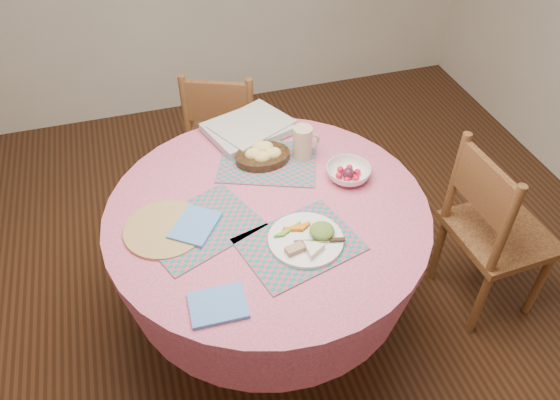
{
  "coord_description": "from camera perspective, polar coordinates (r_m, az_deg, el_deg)",
  "views": [
    {
      "loc": [
        -0.39,
        -1.46,
        2.17
      ],
      "look_at": [
        0.05,
        0.0,
        0.78
      ],
      "focal_mm": 35.0,
      "sensor_mm": 36.0,
      "label": 1
    }
  ],
  "objects": [
    {
      "name": "chair_right",
      "position": [
        2.56,
        21.31,
        -2.89
      ],
      "size": [
        0.42,
        0.44,
        0.9
      ],
      "rotation": [
        0.0,
        0.0,
        1.62
      ],
      "color": "brown",
      "rests_on": "ground"
    },
    {
      "name": "placemat_front",
      "position": [
        1.94,
        2.04,
        -4.64
      ],
      "size": [
        0.46,
        0.39,
        0.01
      ],
      "primitive_type": "cube",
      "rotation": [
        0.0,
        0.0,
        0.26
      ],
      "color": "#157974",
      "rests_on": "dining_table"
    },
    {
      "name": "fruit_bowl",
      "position": [
        2.2,
        7.15,
        2.81
      ],
      "size": [
        0.19,
        0.19,
        0.06
      ],
      "rotation": [
        0.0,
        0.0,
        -0.06
      ],
      "color": "white",
      "rests_on": "dining_table"
    },
    {
      "name": "latte_mug",
      "position": [
        2.26,
        2.42,
        6.01
      ],
      "size": [
        0.12,
        0.08,
        0.14
      ],
      "color": "tan",
      "rests_on": "placemat_back"
    },
    {
      "name": "placemat_left",
      "position": [
        2.02,
        -8.3,
        -2.8
      ],
      "size": [
        0.48,
        0.43,
        0.01
      ],
      "primitive_type": "cube",
      "rotation": [
        0.0,
        0.0,
        0.39
      ],
      "color": "#157974",
      "rests_on": "dining_table"
    },
    {
      "name": "napkin_near",
      "position": [
        1.77,
        -6.5,
        -10.87
      ],
      "size": [
        0.18,
        0.15,
        0.01
      ],
      "primitive_type": "cube",
      "rotation": [
        0.0,
        0.0,
        -0.03
      ],
      "color": "#5285D2",
      "rests_on": "dining_table"
    },
    {
      "name": "dinner_plate",
      "position": [
        1.93,
        2.98,
        -4.06
      ],
      "size": [
        0.27,
        0.27,
        0.05
      ],
      "rotation": [
        0.0,
        0.0,
        0.21
      ],
      "color": "white",
      "rests_on": "placemat_front"
    },
    {
      "name": "newspaper_stack",
      "position": [
        2.44,
        -3.35,
        7.53
      ],
      "size": [
        0.42,
        0.37,
        0.04
      ],
      "rotation": [
        0.0,
        0.0,
        0.31
      ],
      "color": "silver",
      "rests_on": "dining_table"
    },
    {
      "name": "napkin_far",
      "position": [
        2.01,
        -8.87,
        -2.67
      ],
      "size": [
        0.22,
        0.23,
        0.01
      ],
      "primitive_type": "cube",
      "rotation": [
        0.0,
        0.0,
        0.94
      ],
      "color": "#5285D2",
      "rests_on": "placemat_left"
    },
    {
      "name": "wicker_trivet",
      "position": [
        2.03,
        -11.93,
        -2.98
      ],
      "size": [
        0.3,
        0.3,
        0.01
      ],
      "primitive_type": "cylinder",
      "color": "olive",
      "rests_on": "dining_table"
    },
    {
      "name": "dining_table",
      "position": [
        2.21,
        -1.24,
        -4.56
      ],
      "size": [
        1.24,
        1.24,
        0.75
      ],
      "color": "#D36286",
      "rests_on": "ground"
    },
    {
      "name": "placemat_back",
      "position": [
        2.28,
        -1.28,
        3.99
      ],
      "size": [
        0.48,
        0.43,
        0.01
      ],
      "primitive_type": "cube",
      "rotation": [
        0.0,
        0.0,
        -0.37
      ],
      "color": "#157974",
      "rests_on": "dining_table"
    },
    {
      "name": "chair_back",
      "position": [
        2.98,
        -5.75,
        6.9
      ],
      "size": [
        0.52,
        0.51,
        0.86
      ],
      "rotation": [
        0.0,
        0.0,
        2.75
      ],
      "color": "brown",
      "rests_on": "ground"
    },
    {
      "name": "ground",
      "position": [
        2.64,
        -1.06,
        -12.8
      ],
      "size": [
        4.0,
        4.0,
        0.0
      ],
      "primitive_type": "plane",
      "color": "#331C0F",
      "rests_on": "ground"
    },
    {
      "name": "bread_bowl",
      "position": [
        2.27,
        -1.83,
        4.82
      ],
      "size": [
        0.23,
        0.23,
        0.08
      ],
      "color": "black",
      "rests_on": "placemat_back"
    }
  ]
}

